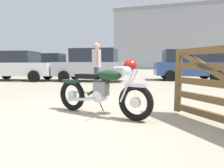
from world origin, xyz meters
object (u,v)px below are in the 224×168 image
at_px(blue_hatchback_right, 187,65).
at_px(bystander, 97,62).
at_px(vintage_motorcycle, 104,90).
at_px(red_hatchback_near, 51,64).
at_px(pale_sedan_back, 19,66).
at_px(silver_sedan_mid, 211,64).
at_px(dark_sedan_left, 88,65).
at_px(white_estate_far, 92,65).

bearing_deg(blue_hatchback_right, bystander, -129.14).
xyz_separation_m(vintage_motorcycle, red_hatchback_near, (-7.85, 10.19, 0.43)).
height_order(pale_sedan_back, blue_hatchback_right, blue_hatchback_right).
relative_size(silver_sedan_mid, dark_sedan_left, 0.98).
bearing_deg(dark_sedan_left, white_estate_far, 113.97).
relative_size(pale_sedan_back, red_hatchback_near, 1.09).
bearing_deg(red_hatchback_near, vintage_motorcycle, -59.28).
height_order(pale_sedan_back, dark_sedan_left, same).
distance_m(silver_sedan_mid, dark_sedan_left, 11.12).
relative_size(pale_sedan_back, silver_sedan_mid, 1.08).
relative_size(bystander, pale_sedan_back, 0.37).
distance_m(pale_sedan_back, blue_hatchback_right, 9.87).
bearing_deg(dark_sedan_left, bystander, 113.93).
bearing_deg(white_estate_far, silver_sedan_mid, -142.39).
bearing_deg(silver_sedan_mid, vintage_motorcycle, -118.85).
xyz_separation_m(vintage_motorcycle, white_estate_far, (-2.81, 6.50, 0.43)).
relative_size(white_estate_far, blue_hatchback_right, 0.98).
height_order(white_estate_far, blue_hatchback_right, same).
bearing_deg(white_estate_far, dark_sedan_left, -71.18).
bearing_deg(pale_sedan_back, red_hatchback_near, 89.63).
relative_size(vintage_motorcycle, pale_sedan_back, 0.46).
xyz_separation_m(bystander, blue_hatchback_right, (3.46, 6.07, -0.10)).
distance_m(vintage_motorcycle, pale_sedan_back, 9.13).
relative_size(pale_sedan_back, blue_hatchback_right, 1.08).
distance_m(red_hatchback_near, blue_hatchback_right, 10.36).
distance_m(silver_sedan_mid, red_hatchback_near, 12.90).
height_order(bystander, white_estate_far, white_estate_far).
bearing_deg(silver_sedan_mid, white_estate_far, -147.02).
xyz_separation_m(white_estate_far, blue_hatchback_right, (5.20, 2.12, 0.00)).
bearing_deg(white_estate_far, blue_hatchback_right, -162.84).
relative_size(vintage_motorcycle, silver_sedan_mid, 0.49).
distance_m(white_estate_far, dark_sedan_left, 8.88).
bearing_deg(blue_hatchback_right, pale_sedan_back, -172.72).
distance_m(pale_sedan_back, red_hatchback_near, 4.47).
bearing_deg(vintage_motorcycle, silver_sedan_mid, 86.10).
bearing_deg(silver_sedan_mid, pale_sedan_back, -156.74).
distance_m(pale_sedan_back, dark_sedan_left, 8.85).
bearing_deg(silver_sedan_mid, red_hatchback_near, -175.40).
xyz_separation_m(dark_sedan_left, blue_hatchback_right, (8.79, -5.99, 0.08)).
xyz_separation_m(white_estate_far, red_hatchback_near, (-5.04, 3.69, 0.00)).
xyz_separation_m(silver_sedan_mid, blue_hatchback_right, (-2.26, -4.75, 0.00)).
bearing_deg(blue_hatchback_right, dark_sedan_left, 136.29).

